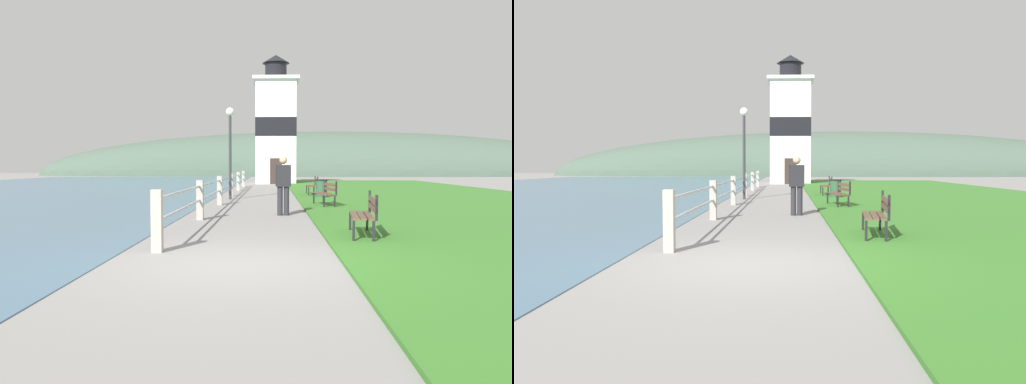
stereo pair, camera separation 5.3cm
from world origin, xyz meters
TOP-DOWN VIEW (x-y plane):
  - ground_plane at (0.00, 0.00)m, footprint 160.00×160.00m
  - grass_verge at (7.57, 15.50)m, footprint 12.00×46.50m
  - seawall_railing at (-1.47, 13.67)m, footprint 0.18×25.53m
  - park_bench_near at (2.42, 2.78)m, footprint 0.66×1.71m
  - park_bench_midway at (2.44, 10.44)m, footprint 0.70×1.71m
  - park_bench_far at (2.50, 16.85)m, footprint 0.50×1.87m
  - lighthouse at (0.77, 32.69)m, footprint 3.62×3.62m
  - person_strolling at (0.83, 7.31)m, footprint 0.45×0.28m
  - trash_bin at (2.70, 14.89)m, footprint 0.54×0.54m
  - lamp_post at (-1.32, 14.07)m, footprint 0.36×0.36m
  - distant_hillside at (8.00, 61.00)m, footprint 80.00×16.00m

SIDE VIEW (x-z plane):
  - ground_plane at x=0.00m, z-range 0.00..0.00m
  - distant_hillside at x=8.00m, z-range -6.00..6.00m
  - grass_verge at x=7.57m, z-range 0.00..0.06m
  - trash_bin at x=2.70m, z-range 0.00..0.84m
  - park_bench_midway at x=2.44m, z-range 0.07..1.01m
  - park_bench_near at x=2.42m, z-range 0.07..1.01m
  - park_bench_far at x=2.50m, z-range 0.07..1.01m
  - seawall_railing at x=-1.47m, z-range 0.09..1.17m
  - person_strolling at x=0.83m, z-range 0.07..1.83m
  - lamp_post at x=-1.32m, z-range 0.76..4.72m
  - lighthouse at x=0.77m, z-range -0.54..9.67m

